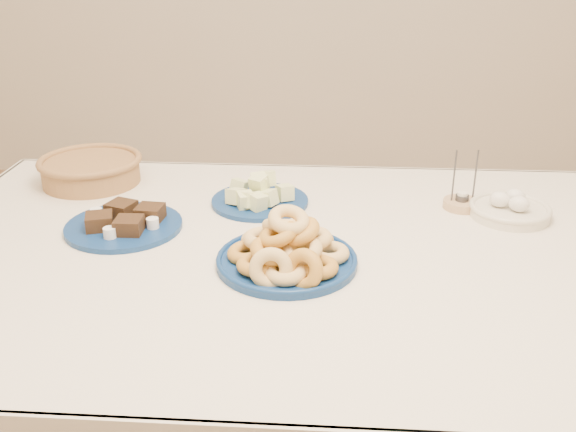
# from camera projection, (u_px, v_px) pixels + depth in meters

# --- Properties ---
(dining_table) EXTENTS (1.71, 1.11, 0.75)m
(dining_table) POSITION_uv_depth(u_px,v_px,m) (290.00, 291.00, 1.44)
(dining_table) COLOR brown
(dining_table) RESTS_ON ground
(donut_platter) EXTENTS (0.32, 0.32, 0.13)m
(donut_platter) POSITION_uv_depth(u_px,v_px,m) (287.00, 252.00, 1.31)
(donut_platter) COLOR navy
(donut_platter) RESTS_ON dining_table
(melon_plate) EXTENTS (0.32, 0.32, 0.08)m
(melon_plate) POSITION_uv_depth(u_px,v_px,m) (258.00, 197.00, 1.62)
(melon_plate) COLOR navy
(melon_plate) RESTS_ON dining_table
(brownie_plate) EXTENTS (0.29, 0.29, 0.05)m
(brownie_plate) POSITION_uv_depth(u_px,v_px,m) (124.00, 223.00, 1.48)
(brownie_plate) COLOR navy
(brownie_plate) RESTS_ON dining_table
(wicker_basket) EXTENTS (0.33, 0.33, 0.07)m
(wicker_basket) POSITION_uv_depth(u_px,v_px,m) (91.00, 169.00, 1.75)
(wicker_basket) COLOR brown
(wicker_basket) RESTS_ON dining_table
(candle_holder) EXTENTS (0.10, 0.10, 0.15)m
(candle_holder) POSITION_uv_depth(u_px,v_px,m) (462.00, 203.00, 1.60)
(candle_holder) COLOR tan
(candle_holder) RESTS_ON dining_table
(egg_bowl) EXTENTS (0.25, 0.25, 0.06)m
(egg_bowl) POSITION_uv_depth(u_px,v_px,m) (510.00, 209.00, 1.55)
(egg_bowl) COLOR beige
(egg_bowl) RESTS_ON dining_table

